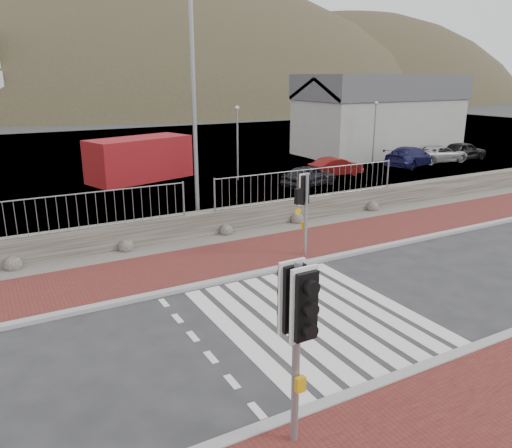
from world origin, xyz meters
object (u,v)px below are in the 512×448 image
car_d (439,154)px  car_b (336,167)px  car_c (410,157)px  shipping_container (140,159)px  traffic_signal_near (297,317)px  traffic_signal_far (306,197)px  streetlight (198,96)px  car_a (309,176)px  car_e (463,151)px

car_d → car_b: bearing=99.4°
car_d → car_c: bearing=101.8°
shipping_container → traffic_signal_near: bearing=-117.6°
traffic_signal_near → car_b: traffic_signal_near is taller
shipping_container → car_d: (19.57, -3.98, -0.61)m
car_c → traffic_signal_far: bearing=107.6°
traffic_signal_near → car_d: bearing=36.5°
car_b → traffic_signal_near: bearing=139.7°
car_c → streetlight: bearing=93.0°
traffic_signal_near → car_c: size_ratio=0.70×
car_a → car_e: bearing=-96.4°
car_a → traffic_signal_near: bearing=130.4°
traffic_signal_far → car_a: bearing=-133.3°
traffic_signal_far → shipping_container: traffic_signal_far is taller
car_b → car_c: bearing=-88.7°
car_c → car_e: car_c is taller
car_e → shipping_container: bearing=75.9°
traffic_signal_near → car_a: traffic_signal_near is taller
traffic_signal_near → car_a: 19.69m
shipping_container → car_d: 19.98m
car_a → car_d: (12.22, 2.13, 0.01)m
streetlight → car_d: bearing=24.1°
car_c → car_d: 2.96m
traffic_signal_far → car_e: (20.80, 10.82, -1.35)m
car_a → car_e: car_e is taller
traffic_signal_near → streetlight: size_ratio=0.35×
car_b → car_c: car_c is taller
car_a → car_b: bearing=-76.4°
traffic_signal_far → car_c: (15.62, 10.69, -1.35)m
car_a → traffic_signal_far: bearing=130.2°
traffic_signal_near → car_e: bearing=33.8°
car_c → traffic_signal_near: bearing=113.9°
traffic_signal_near → car_a: (11.39, 15.97, -1.68)m
traffic_signal_near → car_b: size_ratio=0.94×
car_d → car_a: bearing=105.9°
car_b → car_d: bearing=-87.6°
traffic_signal_far → car_b: size_ratio=0.83×
traffic_signal_near → car_d: (23.61, 18.10, -1.67)m
shipping_container → car_d: bearing=-28.8°
car_a → car_c: car_c is taller
traffic_signal_near → streetlight: bearing=73.0°
traffic_signal_far → traffic_signal_near: bearing=46.9°
car_a → car_e: size_ratio=0.89×
car_c → car_d: size_ratio=1.08×
car_b → shipping_container: bearing=65.6°
streetlight → car_e: 23.79m
streetlight → car_a: streetlight is taller
traffic_signal_far → car_d: size_ratio=0.66×
car_a → car_e: 14.58m
streetlight → car_b: bearing=34.6°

